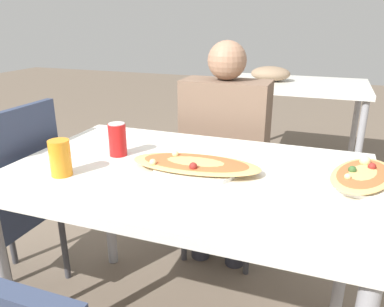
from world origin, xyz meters
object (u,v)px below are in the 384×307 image
(chair_side_left, at_px, (12,199))
(person_seated, at_px, (224,139))
(chair_far_seated, at_px, (229,162))
(pizza_main, at_px, (195,165))
(drink_glass, at_px, (60,158))
(soda_can, at_px, (118,139))
(dining_table, at_px, (189,190))
(pizza_second, at_px, (362,176))

(chair_side_left, xyz_separation_m, person_seated, (0.76, 0.64, 0.16))
(chair_far_seated, relative_size, chair_side_left, 1.00)
(pizza_main, bearing_deg, drink_glass, -154.90)
(soda_can, bearing_deg, person_seated, 65.17)
(person_seated, bearing_deg, chair_side_left, 39.90)
(chair_far_seated, relative_size, person_seated, 0.80)
(chair_side_left, height_order, drink_glass, chair_side_left)
(person_seated, height_order, soda_can, person_seated)
(soda_can, bearing_deg, pizza_main, -7.68)
(dining_table, height_order, chair_far_seated, chair_far_seated)
(chair_far_seated, height_order, soda_can, chair_far_seated)
(dining_table, relative_size, pizza_main, 2.68)
(dining_table, xyz_separation_m, soda_can, (-0.30, 0.04, 0.14))
(dining_table, distance_m, person_seated, 0.61)
(chair_side_left, relative_size, pizza_second, 2.44)
(chair_far_seated, height_order, drink_glass, chair_far_seated)
(pizza_main, xyz_separation_m, drink_glass, (-0.40, -0.19, 0.04))
(pizza_main, bearing_deg, chair_far_seated, 95.04)
(dining_table, height_order, chair_side_left, chair_side_left)
(pizza_main, bearing_deg, dining_table, 177.60)
(pizza_second, bearing_deg, person_seated, 139.14)
(chair_far_seated, xyz_separation_m, pizza_main, (0.06, -0.73, 0.26))
(chair_far_seated, height_order, pizza_main, chair_far_seated)
(chair_side_left, bearing_deg, pizza_second, -84.79)
(person_seated, bearing_deg, pizza_main, 96.00)
(soda_can, distance_m, drink_glass, 0.24)
(drink_glass, bearing_deg, dining_table, 26.60)
(chair_side_left, bearing_deg, soda_can, -81.78)
(drink_glass, bearing_deg, pizza_main, 25.10)
(drink_glass, bearing_deg, pizza_second, 16.92)
(soda_can, bearing_deg, pizza_second, 3.43)
(pizza_second, bearing_deg, chair_side_left, -174.79)
(soda_can, xyz_separation_m, pizza_second, (0.86, 0.05, -0.04))
(pizza_main, height_order, soda_can, soda_can)
(chair_far_seated, distance_m, chair_side_left, 1.07)
(chair_far_seated, xyz_separation_m, pizza_second, (0.59, -0.63, 0.26))
(pizza_main, relative_size, drink_glass, 3.81)
(person_seated, xyz_separation_m, soda_can, (-0.26, -0.57, 0.14))
(chair_far_seated, relative_size, pizza_main, 1.98)
(person_seated, relative_size, drink_glass, 9.46)
(chair_far_seated, xyz_separation_m, chair_side_left, (-0.76, -0.76, 0.00))
(person_seated, bearing_deg, drink_glass, 67.02)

